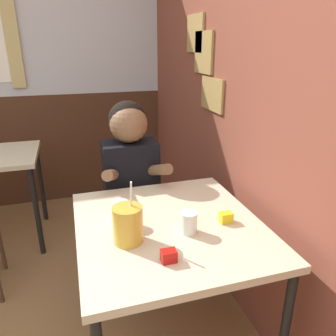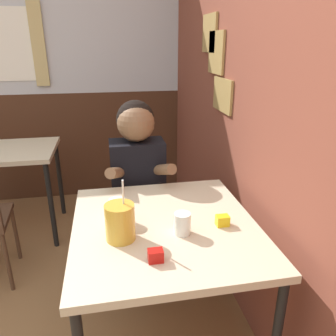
{
  "view_description": "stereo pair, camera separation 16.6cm",
  "coord_description": "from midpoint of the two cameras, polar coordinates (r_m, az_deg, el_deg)",
  "views": [
    {
      "loc": [
        0.24,
        -0.87,
        1.57
      ],
      "look_at": [
        0.69,
        0.61,
        0.97
      ],
      "focal_mm": 35.0,
      "sensor_mm": 36.0,
      "label": 1
    },
    {
      "loc": [
        0.4,
        -0.91,
        1.57
      ],
      "look_at": [
        0.69,
        0.61,
        0.97
      ],
      "focal_mm": 35.0,
      "sensor_mm": 36.0,
      "label": 2
    }
  ],
  "objects": [
    {
      "name": "brick_wall_right",
      "position": [
        2.32,
        5.18,
        15.54
      ],
      "size": [
        0.08,
        4.5,
        2.7
      ],
      "color": "brown",
      "rests_on": "ground_plane"
    },
    {
      "name": "back_wall",
      "position": [
        3.44,
        -23.36,
        15.87
      ],
      "size": [
        5.3,
        0.09,
        2.7
      ],
      "color": "silver",
      "rests_on": "ground_plane"
    },
    {
      "name": "main_table",
      "position": [
        1.61,
        -2.79,
        -11.88
      ],
      "size": [
        0.86,
        0.93,
        0.76
      ],
      "color": "beige",
      "rests_on": "ground_plane"
    },
    {
      "name": "person_seated",
      "position": [
        2.14,
        -8.61,
        -3.6
      ],
      "size": [
        0.42,
        0.42,
        1.25
      ],
      "color": "black",
      "rests_on": "ground_plane"
    },
    {
      "name": "cocktail_pitcher",
      "position": [
        1.42,
        -10.38,
        -9.75
      ],
      "size": [
        0.13,
        0.13,
        0.28
      ],
      "color": "gold",
      "rests_on": "main_table"
    },
    {
      "name": "glass_near_pitcher",
      "position": [
        1.57,
        -11.23,
        -7.74
      ],
      "size": [
        0.08,
        0.08,
        0.11
      ],
      "color": "silver",
      "rests_on": "main_table"
    },
    {
      "name": "glass_center",
      "position": [
        1.48,
        0.41,
        -9.57
      ],
      "size": [
        0.08,
        0.08,
        0.1
      ],
      "color": "silver",
      "rests_on": "main_table"
    },
    {
      "name": "condiment_ketchup",
      "position": [
        1.32,
        -3.6,
        -15.16
      ],
      "size": [
        0.06,
        0.04,
        0.05
      ],
      "color": "#B7140F",
      "rests_on": "main_table"
    },
    {
      "name": "condiment_mustard",
      "position": [
        1.58,
        7.09,
        -8.63
      ],
      "size": [
        0.06,
        0.04,
        0.05
      ],
      "color": "yellow",
      "rests_on": "main_table"
    }
  ]
}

